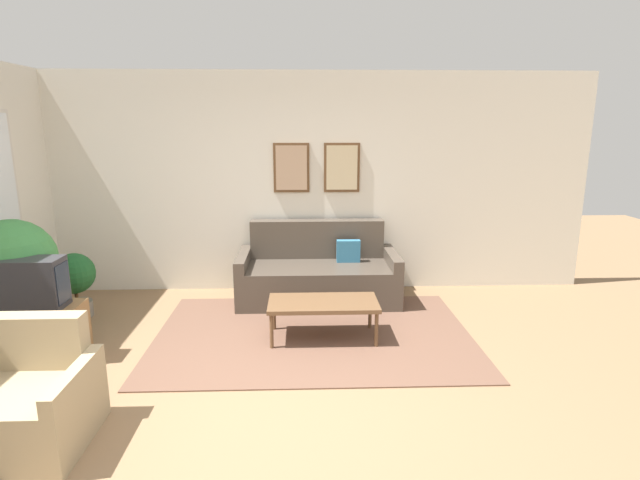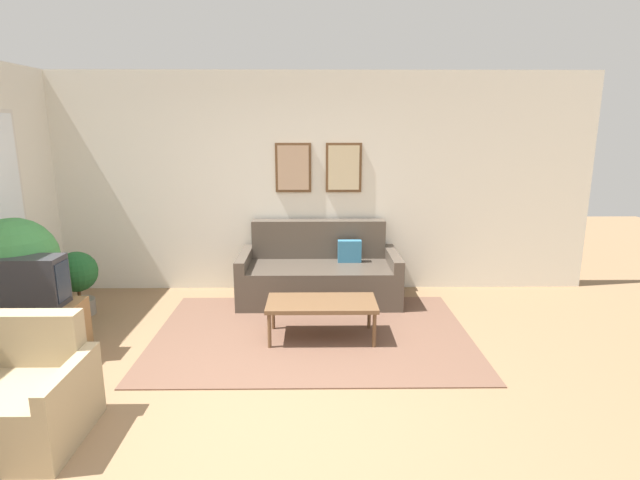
# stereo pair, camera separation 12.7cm
# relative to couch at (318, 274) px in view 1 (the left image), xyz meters

# --- Properties ---
(ground_plane) EXTENTS (16.00, 16.00, 0.00)m
(ground_plane) POSITION_rel_couch_xyz_m (-0.59, -2.46, -0.31)
(ground_plane) COLOR #846647
(area_rug) EXTENTS (3.14, 2.15, 0.01)m
(area_rug) POSITION_rel_couch_xyz_m (-0.08, -1.06, -0.30)
(area_rug) COLOR brown
(area_rug) RESTS_ON ground_plane
(wall_back) EXTENTS (8.00, 0.09, 2.70)m
(wall_back) POSITION_rel_couch_xyz_m (-0.58, 0.46, 1.04)
(wall_back) COLOR silver
(wall_back) RESTS_ON ground_plane
(couch) EXTENTS (1.88, 0.90, 0.92)m
(couch) POSITION_rel_couch_xyz_m (0.00, 0.00, 0.00)
(couch) COLOR #4C4238
(couch) RESTS_ON ground_plane
(coffee_table) EXTENTS (1.07, 0.53, 0.39)m
(coffee_table) POSITION_rel_couch_xyz_m (0.01, -1.16, 0.04)
(coffee_table) COLOR brown
(coffee_table) RESTS_ON ground_plane
(tv_stand) EXTENTS (0.84, 0.51, 0.50)m
(tv_stand) POSITION_rel_couch_xyz_m (-2.59, -1.55, -0.06)
(tv_stand) COLOR olive
(tv_stand) RESTS_ON ground_plane
(tv) EXTENTS (0.66, 0.28, 0.45)m
(tv) POSITION_rel_couch_xyz_m (-2.59, -1.55, 0.41)
(tv) COLOR #2D2D33
(tv) RESTS_ON tv_stand
(armchair) EXTENTS (0.82, 0.76, 0.80)m
(armchair) POSITION_rel_couch_xyz_m (-2.02, -2.74, -0.04)
(armchair) COLOR tan
(armchair) RESTS_ON ground_plane
(potted_plant_tall) EXTENTS (0.78, 0.78, 1.23)m
(potted_plant_tall) POSITION_rel_couch_xyz_m (-2.85, -1.24, 0.50)
(potted_plant_tall) COLOR #935638
(potted_plant_tall) RESTS_ON ground_plane
(potted_plant_by_window) EXTENTS (0.44, 0.44, 0.72)m
(potted_plant_by_window) POSITION_rel_couch_xyz_m (-2.66, -0.48, 0.12)
(potted_plant_by_window) COLOR slate
(potted_plant_by_window) RESTS_ON ground_plane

